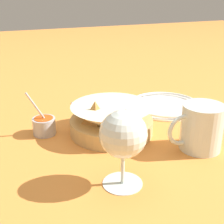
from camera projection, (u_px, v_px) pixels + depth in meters
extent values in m
plane|color=orange|center=(122.00, 131.00, 0.80)|extent=(4.00, 4.00, 0.00)
cylinder|color=tan|center=(112.00, 126.00, 0.78)|extent=(0.21, 0.21, 0.04)
cone|color=beige|center=(112.00, 119.00, 0.77)|extent=(0.20, 0.20, 0.07)
cylinder|color=#3D842D|center=(112.00, 126.00, 0.78)|extent=(0.15, 0.15, 0.01)
pyramid|color=#B77A38|center=(95.00, 114.00, 0.74)|extent=(0.07, 0.05, 0.07)
pyramid|color=#B77A38|center=(126.00, 119.00, 0.74)|extent=(0.07, 0.07, 0.05)
pyramid|color=#B77A38|center=(115.00, 109.00, 0.81)|extent=(0.07, 0.06, 0.05)
cylinder|color=#B7B7BC|center=(44.00, 126.00, 0.77)|extent=(0.06, 0.06, 0.04)
cylinder|color=#CC4C14|center=(44.00, 123.00, 0.77)|extent=(0.05, 0.05, 0.03)
cylinder|color=#B7B7BC|center=(39.00, 111.00, 0.75)|extent=(0.06, 0.01, 0.10)
cylinder|color=silver|center=(122.00, 183.00, 0.59)|extent=(0.08, 0.08, 0.00)
cylinder|color=silver|center=(123.00, 168.00, 0.57)|extent=(0.01, 0.01, 0.06)
sphere|color=silver|center=(123.00, 134.00, 0.55)|extent=(0.09, 0.09, 0.09)
sphere|color=#E5B77F|center=(123.00, 140.00, 0.55)|extent=(0.06, 0.06, 0.06)
cylinder|color=silver|center=(202.00, 127.00, 0.69)|extent=(0.09, 0.09, 0.11)
cylinder|color=#935119|center=(201.00, 132.00, 0.70)|extent=(0.08, 0.08, 0.08)
torus|color=silver|center=(182.00, 130.00, 0.67)|extent=(0.07, 0.01, 0.07)
cylinder|color=white|center=(165.00, 106.00, 0.95)|extent=(0.22, 0.22, 0.01)
torus|color=white|center=(165.00, 104.00, 0.95)|extent=(0.21, 0.21, 0.01)
cube|color=#38608E|center=(92.00, 104.00, 0.96)|extent=(0.13, 0.09, 0.01)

